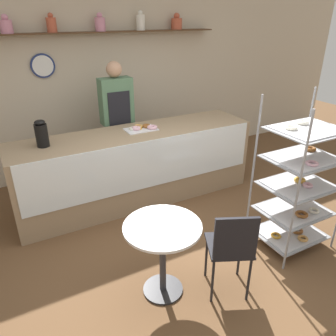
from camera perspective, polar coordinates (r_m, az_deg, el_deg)
ground_plane at (r=3.67m, az=3.63°, el=-14.67°), size 14.00×14.00×0.00m
back_wall at (r=5.31m, az=-11.41°, el=14.16°), size 10.00×0.30×2.70m
display_counter at (r=4.44m, az=-5.39°, el=0.33°), size 3.17×0.76×0.98m
pastry_rack at (r=3.69m, az=21.74°, el=-2.74°), size 0.76×0.61×1.66m
person_worker at (r=4.71m, az=-8.78°, el=8.11°), size 0.44×0.23×1.80m
cafe_table at (r=2.93m, az=-0.95°, el=-12.92°), size 0.68×0.68×0.73m
cafe_chair at (r=2.93m, az=11.03°, el=-13.07°), size 0.50×0.50×0.90m
coffee_carafe at (r=3.97m, az=-21.16°, el=5.59°), size 0.14×0.14×0.31m
donut_tray_counter at (r=4.33m, az=-4.63°, el=6.98°), size 0.41×0.27×0.05m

